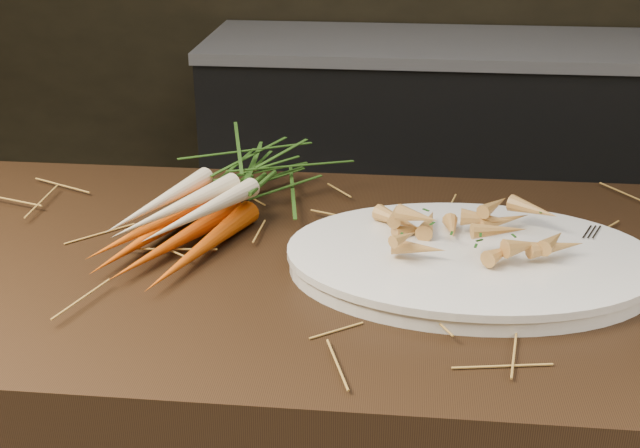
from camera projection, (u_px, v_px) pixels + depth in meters
The scene contains 6 objects.
back_counter at pixel (451, 151), 3.04m from camera, with size 1.82×0.62×0.84m.
straw_bedding at pixel (326, 254), 1.16m from camera, with size 1.40×0.60×0.02m, color olive, non-canonical shape.
root_veg_bunch at pixel (236, 189), 1.29m from camera, with size 0.33×0.53×0.10m.
serving_platter at pixel (470, 264), 1.12m from camera, with size 0.51×0.34×0.03m, color white, non-canonical shape.
roasted_veg_heap at pixel (472, 237), 1.10m from camera, with size 0.25×0.18×0.06m, color #C5843F, non-canonical shape.
serving_fork at pixel (607, 266), 1.08m from camera, with size 0.02×0.19×0.00m, color silver.
Camera 1 is at (0.10, -0.73, 1.43)m, focal length 45.00 mm.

